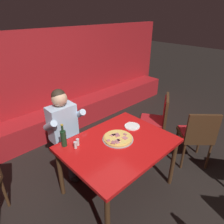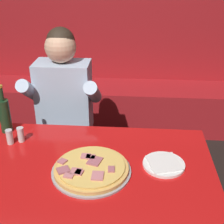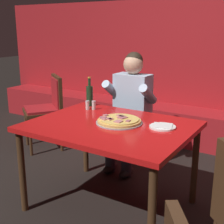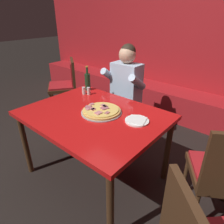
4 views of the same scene
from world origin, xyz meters
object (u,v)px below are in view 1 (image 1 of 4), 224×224
object	(u,v)px
main_dining_table	(119,148)
beer_bottle	(63,138)
shaker_red_pepper_flakes	(78,142)
dining_chair_side_aisle	(197,133)
diner_seated_blue_shirt	(66,129)
dining_chair_near_right	(157,118)
shaker_oregano	(75,145)
plate_white_paper	(132,126)
pizza	(118,138)

from	to	relation	value
main_dining_table	beer_bottle	world-z (taller)	beer_bottle
shaker_red_pepper_flakes	dining_chair_side_aisle	bearing A→B (deg)	-25.52
main_dining_table	diner_seated_blue_shirt	bearing A→B (deg)	108.25
main_dining_table	diner_seated_blue_shirt	distance (m)	0.82
main_dining_table	dining_chair_near_right	xyz separation A→B (m)	(1.14, 0.21, -0.11)
shaker_oregano	shaker_red_pepper_flakes	size ratio (longest dim) A/B	1.00
beer_bottle	dining_chair_side_aisle	xyz separation A→B (m)	(1.70, -0.86, -0.30)
shaker_oregano	diner_seated_blue_shirt	size ratio (longest dim) A/B	0.07
plate_white_paper	shaker_oregano	xyz separation A→B (m)	(-0.84, 0.14, 0.03)
main_dining_table	diner_seated_blue_shirt	xyz separation A→B (m)	(-0.26, 0.78, 0.02)
main_dining_table	dining_chair_near_right	size ratio (longest dim) A/B	1.34
plate_white_paper	shaker_red_pepper_flakes	xyz separation A→B (m)	(-0.78, 0.17, 0.03)
main_dining_table	dining_chair_near_right	distance (m)	1.17
dining_chair_near_right	shaker_oregano	bearing A→B (deg)	177.76
shaker_red_pepper_flakes	dining_chair_side_aisle	world-z (taller)	dining_chair_side_aisle
main_dining_table	dining_chair_near_right	bearing A→B (deg)	10.67
diner_seated_blue_shirt	shaker_oregano	bearing A→B (deg)	-109.61
shaker_red_pepper_flakes	dining_chair_side_aisle	distance (m)	1.77
main_dining_table	plate_white_paper	xyz separation A→B (m)	(0.40, 0.14, 0.08)
plate_white_paper	shaker_oregano	bearing A→B (deg)	170.60
beer_bottle	shaker_red_pepper_flakes	size ratio (longest dim) A/B	3.40
main_dining_table	beer_bottle	xyz separation A→B (m)	(-0.50, 0.41, 0.19)
pizza	dining_chair_side_aisle	world-z (taller)	dining_chair_side_aisle
diner_seated_blue_shirt	beer_bottle	bearing A→B (deg)	-123.90
dining_chair_side_aisle	diner_seated_blue_shirt	bearing A→B (deg)	139.90
pizza	plate_white_paper	xyz separation A→B (m)	(0.35, 0.08, -0.01)
shaker_oregano	shaker_red_pepper_flakes	xyz separation A→B (m)	(0.05, 0.03, 0.00)
plate_white_paper	beer_bottle	xyz separation A→B (m)	(-0.90, 0.27, 0.10)
beer_bottle	plate_white_paper	bearing A→B (deg)	-16.66
beer_bottle	dining_chair_side_aisle	world-z (taller)	beer_bottle
pizza	dining_chair_side_aisle	size ratio (longest dim) A/B	0.41
shaker_red_pepper_flakes	dining_chair_side_aisle	size ratio (longest dim) A/B	0.09
plate_white_paper	dining_chair_side_aisle	size ratio (longest dim) A/B	0.22
shaker_oregano	dining_chair_near_right	bearing A→B (deg)	-2.24
beer_bottle	dining_chair_near_right	size ratio (longest dim) A/B	0.30
shaker_oregano	shaker_red_pepper_flakes	world-z (taller)	same
dining_chair_side_aisle	dining_chair_near_right	bearing A→B (deg)	95.06
plate_white_paper	dining_chair_side_aisle	distance (m)	1.01
plate_white_paper	main_dining_table	bearing A→B (deg)	-160.98
dining_chair_side_aisle	beer_bottle	bearing A→B (deg)	153.26
plate_white_paper	beer_bottle	distance (m)	0.95
main_dining_table	dining_chair_side_aisle	world-z (taller)	dining_chair_side_aisle
plate_white_paper	shaker_red_pepper_flakes	bearing A→B (deg)	167.94
shaker_oregano	shaker_red_pepper_flakes	distance (m)	0.06
dining_chair_near_right	dining_chair_side_aisle	distance (m)	0.67
plate_white_paper	dining_chair_near_right	bearing A→B (deg)	5.92
beer_bottle	dining_chair_near_right	xyz separation A→B (m)	(1.64, -0.19, -0.30)
shaker_red_pepper_flakes	shaker_oregano	bearing A→B (deg)	-151.41
plate_white_paper	dining_chair_near_right	world-z (taller)	dining_chair_near_right
dining_chair_side_aisle	shaker_oregano	bearing A→B (deg)	156.05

